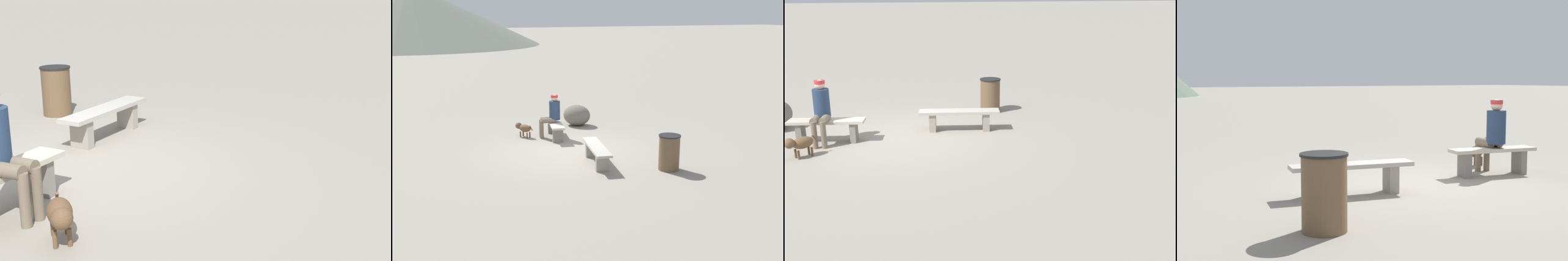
% 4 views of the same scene
% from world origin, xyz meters
% --- Properties ---
extents(ground, '(210.00, 210.00, 0.06)m').
position_xyz_m(ground, '(0.00, 0.00, -0.03)').
color(ground, gray).
extents(bench_left, '(1.84, 0.73, 0.47)m').
position_xyz_m(bench_left, '(-1.43, -0.28, 0.33)').
color(bench_left, gray).
rests_on(bench_left, ground).
extents(bench_right, '(1.61, 0.67, 0.48)m').
position_xyz_m(bench_right, '(1.42, -0.18, 0.34)').
color(bench_right, gray).
rests_on(bench_right, ground).
extents(seated_person, '(0.40, 0.65, 1.33)m').
position_xyz_m(seated_person, '(1.49, -0.10, 0.76)').
color(seated_person, navy).
rests_on(seated_person, ground).
extents(dog, '(0.58, 0.45, 0.43)m').
position_xyz_m(dog, '(1.87, 0.70, 0.29)').
color(dog, brown).
rests_on(dog, ground).
extents(trash_bin, '(0.54, 0.54, 0.87)m').
position_xyz_m(trash_bin, '(-2.57, -1.72, 0.44)').
color(trash_bin, brown).
rests_on(trash_bin, ground).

